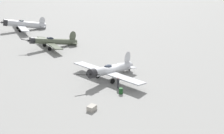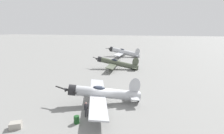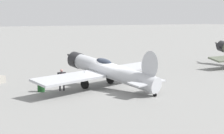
# 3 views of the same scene
# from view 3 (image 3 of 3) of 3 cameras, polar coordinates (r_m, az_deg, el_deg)

# --- Properties ---
(ground_plane) EXTENTS (400.00, 400.00, 0.00)m
(ground_plane) POSITION_cam_3_polar(r_m,az_deg,el_deg) (28.76, 0.00, -3.55)
(ground_plane) COLOR gray
(airplane_foreground) EXTENTS (10.94, 13.12, 3.47)m
(airplane_foreground) POSITION_cam_3_polar(r_m,az_deg,el_deg) (28.85, -0.76, -0.57)
(airplane_foreground) COLOR #B7BABF
(airplane_foreground) RESTS_ON ground_plane
(ground_crew_mechanic) EXTENTS (0.35, 0.66, 1.74)m
(ground_crew_mechanic) POSITION_cam_3_polar(r_m,az_deg,el_deg) (28.07, -8.20, -1.74)
(ground_crew_mechanic) COLOR #2D2D33
(ground_crew_mechanic) RESTS_ON ground_plane
(fuel_drum) EXTENTS (0.60, 0.60, 0.82)m
(fuel_drum) POSITION_cam_3_polar(r_m,az_deg,el_deg) (28.11, -11.48, -3.14)
(fuel_drum) COLOR #19471E
(fuel_drum) RESTS_ON ground_plane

